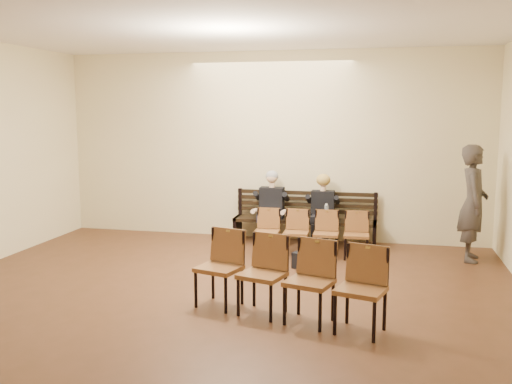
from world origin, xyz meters
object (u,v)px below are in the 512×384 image
(seated_woman, at_px, (322,213))
(water_bottle, at_px, (326,217))
(chair_row_front, at_px, (311,234))
(chair_row_back, at_px, (285,279))
(seated_man, at_px, (271,208))
(laptop, at_px, (268,214))
(bench, at_px, (304,231))
(bag, at_px, (305,261))
(passerby, at_px, (474,194))

(seated_woman, height_order, water_bottle, seated_woman)
(chair_row_front, relative_size, chair_row_back, 0.82)
(seated_man, bearing_deg, laptop, -97.30)
(bench, relative_size, chair_row_front, 1.38)
(seated_woman, relative_size, laptop, 3.63)
(seated_man, distance_m, bag, 1.84)
(water_bottle, relative_size, passerby, 0.11)
(seated_man, relative_size, bag, 3.84)
(passerby, bearing_deg, seated_man, 86.62)
(bench, bearing_deg, passerby, -12.10)
(bench, distance_m, chair_row_front, 0.97)
(seated_man, xyz_separation_m, water_bottle, (1.03, -0.24, -0.08))
(bag, height_order, passerby, passerby)
(laptop, bearing_deg, water_bottle, 6.71)
(laptop, relative_size, bag, 0.96)
(laptop, xyz_separation_m, water_bottle, (1.05, -0.11, 0.00))
(seated_man, height_order, chair_row_back, seated_man)
(water_bottle, height_order, bag, water_bottle)
(bench, height_order, laptop, laptop)
(passerby, relative_size, chair_row_front, 1.14)
(bench, relative_size, water_bottle, 11.02)
(bench, height_order, bag, bench)
(laptop, distance_m, bag, 1.72)
(water_bottle, distance_m, chair_row_front, 0.62)
(chair_row_back, bearing_deg, laptop, 120.39)
(water_bottle, xyz_separation_m, passerby, (2.37, -0.24, 0.51))
(bench, distance_m, passerby, 2.99)
(bag, bearing_deg, bench, 98.20)
(chair_row_front, bearing_deg, seated_man, 134.43)
(chair_row_back, bearing_deg, bench, 110.45)
(chair_row_back, bearing_deg, chair_row_front, 107.17)
(bench, xyz_separation_m, seated_woman, (0.33, -0.12, 0.36))
(laptop, bearing_deg, seated_woman, 20.41)
(seated_man, bearing_deg, seated_woman, 0.00)
(seated_woman, relative_size, chair_row_front, 0.62)
(bench, xyz_separation_m, laptop, (-0.62, -0.25, 0.34))
(seated_woman, bearing_deg, seated_man, 180.00)
(chair_row_back, bearing_deg, bag, 107.66)
(laptop, xyz_separation_m, chair_row_front, (0.86, -0.67, -0.18))
(seated_woman, xyz_separation_m, water_bottle, (0.10, -0.24, -0.02))
(laptop, height_order, bag, laptop)
(seated_woman, distance_m, laptop, 0.96)
(seated_woman, relative_size, chair_row_back, 0.51)
(bench, bearing_deg, chair_row_back, -85.37)
(bench, height_order, chair_row_front, chair_row_front)
(chair_row_front, bearing_deg, bench, 102.71)
(seated_woman, distance_m, passerby, 2.56)
(seated_woman, relative_size, bag, 3.49)
(laptop, xyz_separation_m, passerby, (3.42, -0.35, 0.51))
(seated_woman, bearing_deg, passerby, -11.02)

